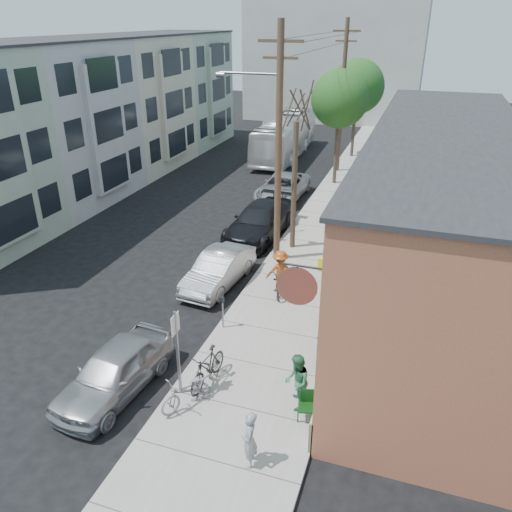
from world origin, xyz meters
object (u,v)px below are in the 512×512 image
(cyclist, at_px, (280,271))
(car_0, at_px, (115,371))
(parking_meter_far, at_px, (291,217))
(parking_meter_near, at_px, (223,307))
(utility_pole_near, at_px, (277,144))
(tree_leafy_far, at_px, (357,87))
(patio_chair_a, at_px, (325,341))
(car_3, at_px, (282,187))
(parked_bike_b, at_px, (189,390))
(patron_grey, at_px, (249,440))
(bus, at_px, (285,137))
(sign_post, at_px, (177,345))
(tree_bare, at_px, (294,187))
(tree_leafy_mid, at_px, (340,99))
(patio_chair_b, at_px, (307,407))
(car_2, at_px, (260,221))
(parked_bike_a, at_px, (208,367))
(car_1, at_px, (219,270))
(patron_green, at_px, (297,382))

(cyclist, distance_m, car_0, 7.79)
(parking_meter_far, bearing_deg, parking_meter_near, -90.00)
(utility_pole_near, distance_m, cyclist, 5.31)
(tree_leafy_far, xyz_separation_m, patio_chair_a, (3.17, -26.19, -4.82))
(parking_meter_far, height_order, car_3, car_3)
(utility_pole_near, relative_size, car_0, 2.29)
(parked_bike_b, bearing_deg, patron_grey, -4.36)
(patron_grey, relative_size, bus, 0.14)
(sign_post, xyz_separation_m, tree_bare, (0.45, 11.10, 1.30))
(utility_pole_near, height_order, bus, utility_pole_near)
(parking_meter_far, relative_size, parked_bike_b, 0.66)
(tree_leafy_mid, distance_m, tree_leafy_far, 7.50)
(patio_chair_b, distance_m, car_3, 18.91)
(car_2, distance_m, bus, 16.36)
(sign_post, relative_size, car_0, 0.64)
(tree_bare, height_order, parked_bike_a, tree_bare)
(sign_post, xyz_separation_m, tree_leafy_far, (0.45, 29.47, 3.58))
(patio_chair_a, height_order, bus, bus)
(sign_post, relative_size, patio_chair_b, 3.18)
(parking_meter_near, height_order, tree_leafy_far, tree_leafy_far)
(cyclist, distance_m, bus, 22.19)
(tree_leafy_mid, bearing_deg, bus, 129.85)
(utility_pole_near, relative_size, cyclist, 5.67)
(car_1, xyz_separation_m, bus, (-3.19, 21.50, 0.85))
(patron_green, distance_m, car_0, 5.39)
(tree_bare, bearing_deg, sign_post, -92.32)
(patio_chair_a, xyz_separation_m, car_2, (-5.17, 8.88, 0.22))
(car_3, bearing_deg, parking_meter_far, -67.97)
(parking_meter_near, distance_m, patron_green, 4.62)
(tree_leafy_far, bearing_deg, patron_green, -84.24)
(tree_bare, bearing_deg, tree_leafy_far, 90.00)
(car_2, xyz_separation_m, bus, (-3.19, 16.03, 0.75))
(cyclist, xyz_separation_m, parked_bike_a, (-0.49, -6.14, -0.31))
(sign_post, height_order, parking_meter_far, sign_post)
(parking_meter_near, xyz_separation_m, car_3, (-1.95, 14.52, -0.25))
(patio_chair_a, relative_size, car_0, 0.20)
(cyclist, bearing_deg, car_3, -97.67)
(sign_post, distance_m, tree_leafy_far, 29.69)
(patio_chair_b, distance_m, car_0, 5.73)
(parking_meter_near, bearing_deg, tree_leafy_far, 88.78)
(tree_leafy_far, distance_m, patio_chair_a, 26.81)
(car_2, bearing_deg, patio_chair_a, -55.00)
(sign_post, bearing_deg, patron_green, 8.94)
(tree_leafy_mid, bearing_deg, tree_leafy_far, 90.00)
(utility_pole_near, xyz_separation_m, patron_grey, (2.75, -11.41, -4.47))
(patron_green, relative_size, car_2, 0.31)
(patron_green, bearing_deg, tree_leafy_mid, 173.15)
(parking_meter_far, distance_m, car_1, 6.32)
(sign_post, distance_m, bus, 28.59)
(car_2, height_order, car_3, car_2)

